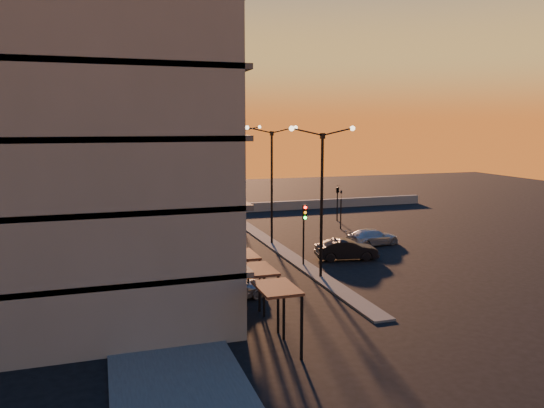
{
  "coord_description": "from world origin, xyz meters",
  "views": [
    {
      "loc": [
        -12.92,
        -29.82,
        9.59
      ],
      "look_at": [
        -1.67,
        4.8,
        4.11
      ],
      "focal_mm": 35.0,
      "sensor_mm": 36.0,
      "label": 1
    }
  ],
  "objects_px": {
    "traffic_light_main": "(304,225)",
    "car_hatchback": "(228,287)",
    "streetlamp_mid": "(272,175)",
    "car_sedan": "(346,250)",
    "car_wagon": "(372,237)"
  },
  "relations": [
    {
      "from": "traffic_light_main",
      "to": "car_hatchback",
      "type": "height_order",
      "value": "traffic_light_main"
    },
    {
      "from": "car_sedan",
      "to": "car_wagon",
      "type": "distance_m",
      "value": 5.3
    },
    {
      "from": "traffic_light_main",
      "to": "streetlamp_mid",
      "type": "bearing_deg",
      "value": 90.0
    },
    {
      "from": "traffic_light_main",
      "to": "car_sedan",
      "type": "height_order",
      "value": "traffic_light_main"
    },
    {
      "from": "traffic_light_main",
      "to": "car_wagon",
      "type": "bearing_deg",
      "value": 29.55
    },
    {
      "from": "streetlamp_mid",
      "to": "car_wagon",
      "type": "distance_m",
      "value": 9.46
    },
    {
      "from": "car_hatchback",
      "to": "car_wagon",
      "type": "relative_size",
      "value": 0.95
    },
    {
      "from": "traffic_light_main",
      "to": "car_wagon",
      "type": "relative_size",
      "value": 0.93
    },
    {
      "from": "streetlamp_mid",
      "to": "traffic_light_main",
      "type": "xyz_separation_m",
      "value": [
        0.0,
        -7.13,
        -2.7
      ]
    },
    {
      "from": "car_hatchback",
      "to": "car_sedan",
      "type": "distance_m",
      "value": 11.7
    },
    {
      "from": "traffic_light_main",
      "to": "car_hatchback",
      "type": "relative_size",
      "value": 0.98
    },
    {
      "from": "traffic_light_main",
      "to": "car_hatchback",
      "type": "bearing_deg",
      "value": -141.66
    },
    {
      "from": "traffic_light_main",
      "to": "car_hatchback",
      "type": "xyz_separation_m",
      "value": [
        -6.5,
        -5.14,
        -2.15
      ]
    },
    {
      "from": "streetlamp_mid",
      "to": "car_sedan",
      "type": "xyz_separation_m",
      "value": [
        3.57,
        -6.33,
        -4.86
      ]
    },
    {
      "from": "streetlamp_mid",
      "to": "car_wagon",
      "type": "height_order",
      "value": "streetlamp_mid"
    }
  ]
}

